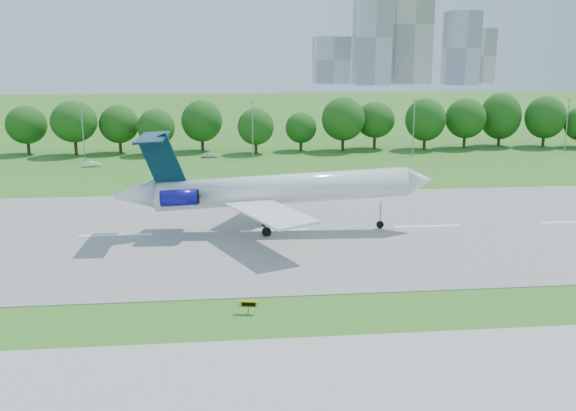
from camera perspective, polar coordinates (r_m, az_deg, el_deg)
The scene contains 9 objects.
ground at distance 63.85m, azimuth 19.26°, elevation -7.78°, with size 600.00×600.00×0.00m, color #30671B.
runway at distance 85.89m, azimuth 12.29°, elevation -1.84°, with size 400.00×45.00×0.08m, color gray.
tree_line at distance 148.85m, azimuth 4.41°, elevation 7.29°, with size 288.40×8.40×10.40m.
light_poles at distance 138.61m, azimuth 4.12°, elevation 6.89°, with size 175.90×0.25×12.19m.
skyline at distance 461.96m, azimuth 10.31°, elevation 14.38°, with size 127.00×52.00×80.00m.
airliner at distance 80.59m, azimuth -1.93°, elevation 1.50°, with size 40.34×29.41×12.74m.
taxi_sign_left at distance 56.79m, azimuth -3.55°, elevation -8.76°, with size 1.66×0.47×1.16m.
service_vehicle_a at distance 133.27m, azimuth -17.05°, elevation 3.55°, with size 1.17×3.36×1.11m, color white.
service_vehicle_b at distance 139.53m, azimuth -6.99°, elevation 4.48°, with size 1.36×3.37×1.15m, color silver.
Camera 1 is at (-26.55, -53.56, 22.44)m, focal length 40.00 mm.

